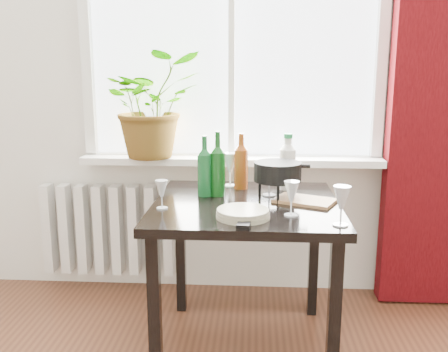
# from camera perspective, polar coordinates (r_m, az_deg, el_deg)

# --- Properties ---
(window) EXTENTS (1.72, 0.08, 1.62)m
(window) POSITION_cam_1_polar(r_m,az_deg,el_deg) (2.91, 0.91, 17.26)
(window) COLOR white
(window) RESTS_ON ground
(windowsill) EXTENTS (1.72, 0.20, 0.04)m
(windowsill) POSITION_cam_1_polar(r_m,az_deg,el_deg) (2.88, 0.79, 1.83)
(windowsill) COLOR white
(windowsill) RESTS_ON ground
(curtain) EXTENTS (0.50, 0.12, 2.56)m
(curtain) POSITION_cam_1_polar(r_m,az_deg,el_deg) (2.97, 23.34, 10.31)
(curtain) COLOR #360407
(curtain) RESTS_ON ground
(radiator) EXTENTS (0.80, 0.10, 0.55)m
(radiator) POSITION_cam_1_polar(r_m,az_deg,el_deg) (3.14, -13.06, -5.96)
(radiator) COLOR silver
(radiator) RESTS_ON ground
(table) EXTENTS (0.85, 0.85, 0.74)m
(table) POSITION_cam_1_polar(r_m,az_deg,el_deg) (2.33, 2.51, -5.16)
(table) COLOR black
(table) RESTS_ON ground
(potted_plant) EXTENTS (0.68, 0.65, 0.59)m
(potted_plant) POSITION_cam_1_polar(r_m,az_deg,el_deg) (2.85, -8.18, 8.02)
(potted_plant) COLOR #277A20
(potted_plant) RESTS_ON windowsill
(wine_bottle_left) EXTENTS (0.08, 0.08, 0.30)m
(wine_bottle_left) POSITION_cam_1_polar(r_m,az_deg,el_deg) (2.39, -2.22, 1.19)
(wine_bottle_left) COLOR #0D481E
(wine_bottle_left) RESTS_ON table
(wine_bottle_right) EXTENTS (0.08, 0.08, 0.32)m
(wine_bottle_right) POSITION_cam_1_polar(r_m,az_deg,el_deg) (2.39, -0.72, 1.44)
(wine_bottle_right) COLOR #0C3E10
(wine_bottle_right) RESTS_ON table
(bottle_amber) EXTENTS (0.09, 0.09, 0.29)m
(bottle_amber) POSITION_cam_1_polar(r_m,az_deg,el_deg) (2.53, 1.97, 1.79)
(bottle_amber) COLOR #79330D
(bottle_amber) RESTS_ON table
(cleaning_bottle) EXTENTS (0.11, 0.11, 0.29)m
(cleaning_bottle) POSITION_cam_1_polar(r_m,az_deg,el_deg) (2.54, 7.27, 1.69)
(cleaning_bottle) COLOR white
(cleaning_bottle) RESTS_ON table
(wineglass_front_right) EXTENTS (0.07, 0.07, 0.15)m
(wineglass_front_right) POSITION_cam_1_polar(r_m,az_deg,el_deg) (2.09, 7.70, -2.56)
(wineglass_front_right) COLOR silver
(wineglass_front_right) RESTS_ON table
(wineglass_far_right) EXTENTS (0.08, 0.08, 0.16)m
(wineglass_far_right) POSITION_cam_1_polar(r_m,az_deg,el_deg) (2.00, 13.26, -3.29)
(wineglass_far_right) COLOR #B7BCC5
(wineglass_far_right) RESTS_ON table
(wineglass_back_center) EXTENTS (0.08, 0.08, 0.17)m
(wineglass_back_center) POSITION_cam_1_polar(r_m,az_deg,el_deg) (2.41, 5.21, -0.29)
(wineglass_back_center) COLOR silver
(wineglass_back_center) RESTS_ON table
(wineglass_back_left) EXTENTS (0.10, 0.10, 0.18)m
(wineglass_back_left) POSITION_cam_1_polar(r_m,az_deg,el_deg) (2.59, 0.71, 0.78)
(wineglass_back_left) COLOR white
(wineglass_back_left) RESTS_ON table
(wineglass_front_left) EXTENTS (0.06, 0.06, 0.13)m
(wineglass_front_left) POSITION_cam_1_polar(r_m,az_deg,el_deg) (2.20, -7.13, -2.10)
(wineglass_front_left) COLOR silver
(wineglass_front_left) RESTS_ON table
(plate_stack) EXTENTS (0.25, 0.25, 0.04)m
(plate_stack) POSITION_cam_1_polar(r_m,az_deg,el_deg) (2.06, 2.18, -4.29)
(plate_stack) COLOR #B8B498
(plate_stack) RESTS_ON table
(fondue_pot) EXTENTS (0.30, 0.27, 0.17)m
(fondue_pot) POSITION_cam_1_polar(r_m,az_deg,el_deg) (2.37, 6.12, -0.48)
(fondue_pot) COLOR black
(fondue_pot) RESTS_ON table
(tv_remote) EXTENTS (0.07, 0.18, 0.02)m
(tv_remote) POSITION_cam_1_polar(r_m,az_deg,el_deg) (1.99, 2.48, -5.18)
(tv_remote) COLOR black
(tv_remote) RESTS_ON table
(cutting_board) EXTENTS (0.31, 0.27, 0.01)m
(cutting_board) POSITION_cam_1_polar(r_m,az_deg,el_deg) (2.33, 9.20, -2.79)
(cutting_board) COLOR #A6784B
(cutting_board) RESTS_ON table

